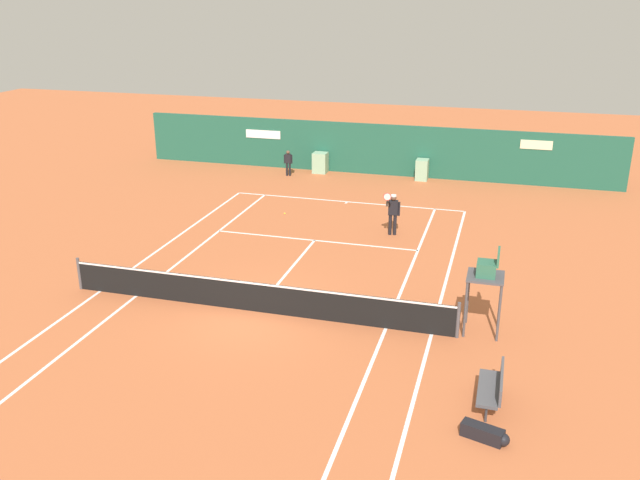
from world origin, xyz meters
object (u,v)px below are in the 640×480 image
at_px(umpire_chair, 486,276).
at_px(player_bench, 493,386).
at_px(ball_kid_centre_post, 288,161).
at_px(tennis_ball_by_sideline, 285,213).
at_px(equipment_bag, 487,434).
at_px(player_on_baseline, 393,211).

relative_size(umpire_chair, player_bench, 1.60).
bearing_deg(ball_kid_centre_post, umpire_chair, 116.12).
height_order(ball_kid_centre_post, tennis_ball_by_sideline, ball_kid_centre_post).
bearing_deg(umpire_chair, equipment_bag, -175.57).
bearing_deg(equipment_bag, tennis_ball_by_sideline, 123.89).
height_order(umpire_chair, ball_kid_centre_post, umpire_chair).
bearing_deg(ball_kid_centre_post, player_bench, 111.41).
relative_size(player_on_baseline, tennis_ball_by_sideline, 27.46).
height_order(player_bench, tennis_ball_by_sideline, player_bench).
height_order(player_bench, ball_kid_centre_post, ball_kid_centre_post).
bearing_deg(player_bench, equipment_bag, 177.84).
bearing_deg(tennis_ball_by_sideline, ball_kid_centre_post, 106.99).
xyz_separation_m(player_bench, tennis_ball_by_sideline, (-9.23, 12.27, -0.48)).
relative_size(player_on_baseline, ball_kid_centre_post, 1.40).
xyz_separation_m(umpire_chair, equipment_bag, (0.39, -5.04, -1.56)).
bearing_deg(player_bench, umpire_chair, 6.93).
relative_size(umpire_chair, equipment_bag, 2.38).
distance_m(player_on_baseline, ball_kid_centre_post, 10.16).
bearing_deg(umpire_chair, tennis_ball_by_sideline, 45.53).
bearing_deg(ball_kid_centre_post, player_on_baseline, 122.49).
distance_m(player_bench, equipment_bag, 1.44).
distance_m(umpire_chair, player_bench, 3.86).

